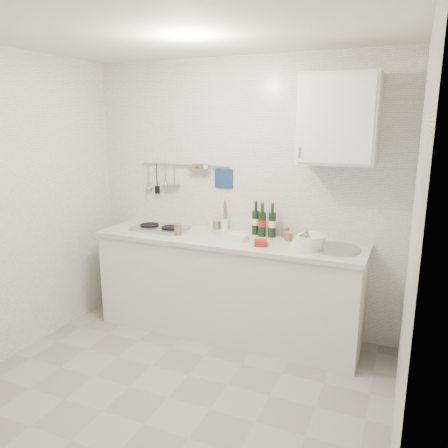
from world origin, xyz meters
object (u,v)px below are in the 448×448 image
plate_stack_sink (308,242)px  wine_bottles (263,219)px  wall_cabinet (339,119)px  utensil_crock (225,223)px  plate_stack_hob (167,227)px

plate_stack_sink → wine_bottles: (-0.47, 0.24, 0.10)m
wall_cabinet → utensil_crock: wall_cabinet is taller
plate_stack_hob → plate_stack_sink: bearing=-5.3°
plate_stack_hob → utensil_crock: bearing=18.3°
wall_cabinet → utensil_crock: bearing=172.8°
plate_stack_sink → wine_bottles: bearing=152.6°
wine_bottles → utensil_crock: (-0.41, 0.07, -0.09)m
plate_stack_sink → utensil_crock: size_ratio=1.02×
plate_stack_sink → wall_cabinet: bearing=48.2°
wall_cabinet → plate_stack_hob: bearing=-178.3°
wall_cabinet → plate_stack_hob: 1.87m
wine_bottles → utensil_crock: 0.42m
plate_stack_hob → utensil_crock: size_ratio=0.91×
wine_bottles → wall_cabinet: bearing=-5.9°
plate_stack_hob → plate_stack_sink: 1.42m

